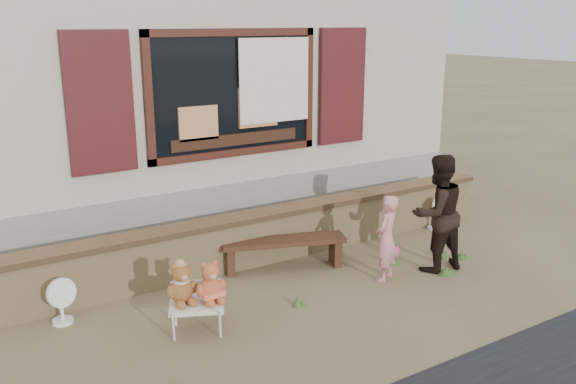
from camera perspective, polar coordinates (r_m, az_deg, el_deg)
ground at (r=7.23m, az=2.57°, el=-8.75°), size 80.00×80.00×0.00m
shopfront at (r=10.62m, az=-11.44°, el=10.05°), size 8.04×5.13×4.00m
brick_wall at (r=7.88m, az=-1.55°, el=-3.95°), size 7.10×0.36×0.67m
bench at (r=7.59m, az=-0.41°, el=-5.16°), size 1.56×0.83×0.39m
folding_chair at (r=6.18m, az=-8.54°, el=-10.36°), size 0.67×0.64×0.32m
teddy_bear_left at (r=6.09m, az=-9.97°, el=-8.31°), size 0.40×0.38×0.43m
teddy_bear_right at (r=6.08m, az=-7.31°, el=-8.24°), size 0.40×0.38×0.43m
child at (r=7.29m, az=9.18°, el=-4.30°), size 0.45×0.40×1.05m
adult at (r=7.65m, az=13.79°, el=-1.93°), size 0.76×0.62×1.46m
fan_left at (r=6.71m, az=-20.49°, el=-9.50°), size 0.32×0.21×0.50m
fan_right at (r=9.27m, az=13.67°, el=-1.91°), size 0.33×0.21×0.51m
grass_tufts at (r=7.61m, az=10.57°, el=-7.24°), size 4.39×1.33×0.15m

